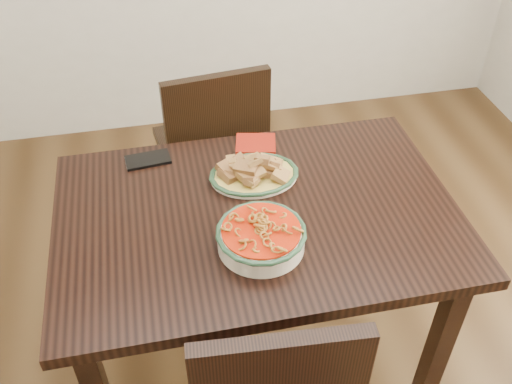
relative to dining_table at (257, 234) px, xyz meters
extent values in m
plane|color=#382412|center=(0.09, -0.06, -0.65)|extent=(3.50, 3.50, 0.00)
cube|color=black|center=(0.00, 0.00, 0.08)|extent=(1.22, 0.82, 0.04)
cube|color=black|center=(0.53, -0.33, -0.30)|extent=(0.06, 0.06, 0.71)
cube|color=black|center=(-0.53, 0.33, -0.30)|extent=(0.06, 0.06, 0.71)
cube|color=black|center=(0.53, 0.33, -0.30)|extent=(0.06, 0.06, 0.71)
cube|color=black|center=(-0.05, 0.79, -0.22)|extent=(0.47, 0.47, 0.04)
cube|color=black|center=(0.10, 0.98, -0.45)|extent=(0.04, 0.04, 0.41)
cube|color=black|center=(-0.24, 0.94, -0.45)|extent=(0.04, 0.04, 0.41)
cube|color=black|center=(0.14, 0.64, -0.45)|extent=(0.04, 0.04, 0.41)
cube|color=black|center=(-0.20, 0.60, -0.45)|extent=(0.04, 0.04, 0.41)
cube|color=black|center=(-0.03, 0.60, 0.02)|extent=(0.42, 0.09, 0.44)
ellipsoid|color=beige|center=(0.02, 0.16, 0.10)|extent=(0.28, 0.21, 0.02)
ellipsoid|color=gold|center=(0.02, 0.16, 0.11)|extent=(0.27, 0.20, 0.01)
torus|color=#193720|center=(0.02, 0.16, 0.11)|extent=(0.22, 0.22, 0.01)
cylinder|color=beige|center=(-0.02, -0.15, 0.13)|extent=(0.25, 0.25, 0.06)
torus|color=#1A3B26|center=(-0.02, -0.15, 0.15)|extent=(0.26, 0.26, 0.02)
cylinder|color=#B32008|center=(-0.02, -0.15, 0.16)|extent=(0.22, 0.22, 0.01)
cube|color=black|center=(-0.31, 0.32, 0.10)|extent=(0.16, 0.09, 0.01)
cube|color=#97180B|center=(0.06, 0.34, 0.10)|extent=(0.16, 0.14, 0.01)
camera|label=1|loc=(-0.27, -1.25, 1.27)|focal=40.00mm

